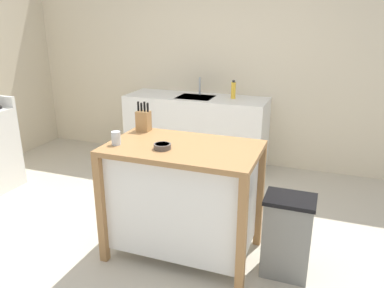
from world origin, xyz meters
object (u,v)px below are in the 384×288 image
kitchen_island (183,195)px  drinking_cup (116,138)px  knife_block (144,120)px  sink_faucet (200,86)px  bottle_dish_soap (233,90)px  bowl_stoneware_deep (162,146)px  trash_bin (287,236)px

kitchen_island → drinking_cup: 0.69m
knife_block → sink_faucet: bearing=93.5°
sink_faucet → bottle_dish_soap: size_ratio=0.99×
kitchen_island → bottle_dish_soap: bearing=93.1°
knife_block → bowl_stoneware_deep: bearing=-47.4°
sink_faucet → knife_block: bearing=-86.5°
knife_block → sink_faucet: knife_block is taller
bottle_dish_soap → sink_faucet: bearing=168.5°
kitchen_island → sink_faucet: 2.16m
bottle_dish_soap → kitchen_island: bearing=-86.9°
knife_block → bowl_stoneware_deep: size_ratio=1.97×
sink_faucet → bowl_stoneware_deep: bearing=-78.0°
kitchen_island → bowl_stoneware_deep: 0.46m
knife_block → trash_bin: bearing=-10.7°
trash_bin → sink_faucet: 2.54m
trash_bin → sink_faucet: (-1.39, 2.01, 0.70)m
bowl_stoneware_deep → bottle_dish_soap: bearing=89.7°
kitchen_island → bowl_stoneware_deep: bearing=-133.2°
drinking_cup → sink_faucet: 2.18m
kitchen_island → sink_faucet: size_ratio=5.27×
drinking_cup → kitchen_island: bearing=17.2°
sink_faucet → bottle_dish_soap: bearing=-11.5°
knife_block → drinking_cup: knife_block is taller
kitchen_island → drinking_cup: (-0.48, -0.15, 0.46)m
bowl_stoneware_deep → sink_faucet: (-0.45, 2.14, 0.07)m
bowl_stoneware_deep → drinking_cup: drinking_cup is taller
sink_faucet → bottle_dish_soap: bottle_dish_soap is taller
drinking_cup → bottle_dish_soap: bearing=79.6°
sink_faucet → kitchen_island: bearing=-74.3°
bowl_stoneware_deep → drinking_cup: (-0.37, -0.03, 0.03)m
bowl_stoneware_deep → bottle_dish_soap: size_ratio=0.58×
bowl_stoneware_deep → knife_block: bearing=132.6°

